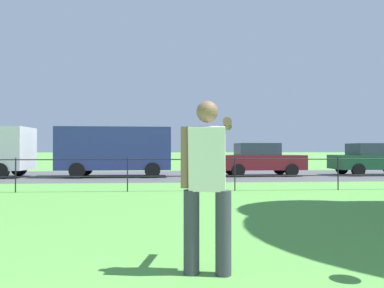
{
  "coord_description": "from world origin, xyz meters",
  "views": [
    {
      "loc": [
        1.14,
        -0.6,
        1.25
      ],
      "look_at": [
        1.66,
        6.76,
        1.36
      ],
      "focal_mm": 34.57,
      "sensor_mm": 36.0,
      "label": 1
    }
  ],
  "objects_px": {
    "car_dark_green_left": "(374,159)",
    "person_thrower": "(207,180)",
    "panel_van_far_left": "(116,149)",
    "car_maroon_center": "(259,159)"
  },
  "relations": [
    {
      "from": "car_dark_green_left",
      "to": "person_thrower",
      "type": "bearing_deg",
      "value": -125.44
    },
    {
      "from": "person_thrower",
      "to": "panel_van_far_left",
      "type": "height_order",
      "value": "panel_van_far_left"
    },
    {
      "from": "panel_van_far_left",
      "to": "car_dark_green_left",
      "type": "relative_size",
      "value": 1.26
    },
    {
      "from": "person_thrower",
      "to": "panel_van_far_left",
      "type": "relative_size",
      "value": 0.34
    },
    {
      "from": "person_thrower",
      "to": "car_maroon_center",
      "type": "xyz_separation_m",
      "value": [
        3.98,
        13.49,
        -0.16
      ]
    },
    {
      "from": "person_thrower",
      "to": "car_maroon_center",
      "type": "distance_m",
      "value": 14.06
    },
    {
      "from": "person_thrower",
      "to": "car_dark_green_left",
      "type": "xyz_separation_m",
      "value": [
        9.64,
        13.54,
        -0.16
      ]
    },
    {
      "from": "panel_van_far_left",
      "to": "car_maroon_center",
      "type": "bearing_deg",
      "value": 1.22
    },
    {
      "from": "car_maroon_center",
      "to": "car_dark_green_left",
      "type": "relative_size",
      "value": 1.01
    },
    {
      "from": "person_thrower",
      "to": "car_dark_green_left",
      "type": "height_order",
      "value": "person_thrower"
    }
  ]
}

